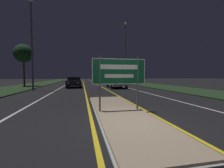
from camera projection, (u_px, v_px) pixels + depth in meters
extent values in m
plane|color=black|center=(131.00, 124.00, 4.73)|extent=(160.00, 160.00, 0.00)
cube|color=#999993|center=(119.00, 112.00, 6.28)|extent=(2.04, 8.09, 0.05)
cube|color=gray|center=(119.00, 111.00, 6.28)|extent=(1.92, 7.97, 0.10)
cube|color=#1E3319|center=(28.00, 86.00, 22.43)|extent=(5.00, 100.00, 0.08)
cube|color=#1E3319|center=(146.00, 84.00, 26.18)|extent=(5.00, 100.00, 0.08)
cube|color=gold|center=(84.00, 84.00, 28.96)|extent=(0.12, 70.00, 0.01)
cube|color=gold|center=(96.00, 84.00, 29.44)|extent=(0.12, 70.00, 0.01)
cube|color=silver|center=(68.00, 84.00, 28.37)|extent=(0.12, 70.00, 0.01)
cube|color=silver|center=(111.00, 84.00, 30.03)|extent=(0.12, 70.00, 0.01)
cube|color=silver|center=(51.00, 84.00, 27.78)|extent=(0.10, 70.00, 0.01)
cube|color=silver|center=(125.00, 83.00, 30.62)|extent=(0.10, 70.00, 0.01)
cylinder|color=#56565B|center=(100.00, 83.00, 6.05)|extent=(0.07, 0.07, 2.24)
cylinder|color=#56565B|center=(137.00, 83.00, 6.37)|extent=(0.07, 0.07, 2.24)
cube|color=#0F512D|center=(119.00, 71.00, 6.19)|extent=(2.24, 0.04, 1.06)
cube|color=white|center=(119.00, 71.00, 6.17)|extent=(2.24, 0.00, 1.06)
cube|color=#0F512D|center=(119.00, 71.00, 6.16)|extent=(2.18, 0.01, 0.99)
cube|color=white|center=(119.00, 67.00, 6.15)|extent=(1.57, 0.01, 0.19)
cube|color=white|center=(119.00, 76.00, 6.17)|extent=(1.23, 0.01, 0.15)
cylinder|color=#56565B|center=(32.00, 46.00, 15.32)|extent=(0.18, 0.18, 9.14)
cylinder|color=#56565B|center=(125.00, 55.00, 26.62)|extent=(0.18, 0.18, 10.58)
sphere|color=#F9EAC6|center=(126.00, 24.00, 26.33)|extent=(0.47, 0.47, 0.47)
cube|color=#B7B7BC|center=(117.00, 83.00, 19.03)|extent=(1.87, 4.27, 0.66)
cube|color=black|center=(117.00, 78.00, 18.74)|extent=(1.65, 2.22, 0.52)
sphere|color=red|center=(116.00, 83.00, 16.84)|extent=(0.14, 0.14, 0.14)
sphere|color=red|center=(126.00, 83.00, 17.07)|extent=(0.14, 0.14, 0.14)
cylinder|color=black|center=(108.00, 85.00, 20.16)|extent=(0.22, 0.70, 0.70)
cylinder|color=black|center=(121.00, 85.00, 20.52)|extent=(0.22, 0.70, 0.70)
cylinder|color=black|center=(112.00, 86.00, 17.57)|extent=(0.22, 0.70, 0.70)
cylinder|color=black|center=(126.00, 86.00, 17.93)|extent=(0.22, 0.70, 0.70)
cube|color=silver|center=(103.00, 80.00, 32.15)|extent=(1.87, 4.44, 0.57)
cube|color=black|center=(103.00, 78.00, 31.86)|extent=(1.65, 2.31, 0.49)
sphere|color=red|center=(101.00, 80.00, 29.88)|extent=(0.14, 0.14, 0.14)
sphere|color=red|center=(107.00, 80.00, 30.11)|extent=(0.14, 0.14, 0.14)
cylinder|color=black|center=(98.00, 81.00, 33.34)|extent=(0.22, 0.67, 0.67)
cylinder|color=black|center=(106.00, 81.00, 33.69)|extent=(0.22, 0.67, 0.67)
cylinder|color=black|center=(99.00, 82.00, 30.64)|extent=(0.22, 0.67, 0.67)
cylinder|color=black|center=(108.00, 82.00, 31.00)|extent=(0.22, 0.67, 0.67)
cube|color=silver|center=(107.00, 79.00, 43.68)|extent=(1.85, 4.31, 0.68)
cube|color=black|center=(108.00, 77.00, 43.39)|extent=(1.63, 2.24, 0.53)
sphere|color=red|center=(107.00, 79.00, 41.47)|extent=(0.14, 0.14, 0.14)
sphere|color=red|center=(111.00, 79.00, 41.70)|extent=(0.14, 0.14, 0.14)
cylinder|color=black|center=(104.00, 80.00, 44.83)|extent=(0.22, 0.71, 0.71)
cylinder|color=black|center=(110.00, 80.00, 45.18)|extent=(0.22, 0.71, 0.71)
cylinder|color=black|center=(105.00, 80.00, 42.22)|extent=(0.22, 0.71, 0.71)
cylinder|color=black|center=(111.00, 80.00, 42.56)|extent=(0.22, 0.71, 0.71)
cube|color=#4C514C|center=(95.00, 78.00, 52.08)|extent=(1.78, 4.61, 0.69)
cube|color=black|center=(95.00, 77.00, 51.78)|extent=(1.57, 2.40, 0.49)
sphere|color=red|center=(93.00, 78.00, 49.73)|extent=(0.14, 0.14, 0.14)
sphere|color=red|center=(97.00, 78.00, 49.95)|extent=(0.14, 0.14, 0.14)
cylinder|color=black|center=(92.00, 79.00, 53.33)|extent=(0.22, 0.65, 0.65)
cylinder|color=black|center=(97.00, 79.00, 53.67)|extent=(0.22, 0.65, 0.65)
cylinder|color=black|center=(92.00, 80.00, 50.53)|extent=(0.22, 0.65, 0.65)
cylinder|color=black|center=(97.00, 80.00, 50.87)|extent=(0.22, 0.65, 0.65)
cube|color=black|center=(74.00, 83.00, 19.79)|extent=(1.77, 4.19, 0.61)
cube|color=black|center=(74.00, 79.00, 20.01)|extent=(1.55, 2.18, 0.46)
sphere|color=white|center=(68.00, 83.00, 17.65)|extent=(0.14, 0.14, 0.14)
sphere|color=white|center=(78.00, 83.00, 17.86)|extent=(0.14, 0.14, 0.14)
cylinder|color=black|center=(67.00, 86.00, 18.37)|extent=(0.22, 0.64, 0.64)
cylinder|color=black|center=(81.00, 86.00, 18.70)|extent=(0.22, 0.64, 0.64)
cylinder|color=black|center=(68.00, 85.00, 20.91)|extent=(0.22, 0.64, 0.64)
cylinder|color=black|center=(81.00, 84.00, 21.24)|extent=(0.22, 0.64, 0.64)
cylinder|color=#56565B|center=(140.00, 78.00, 28.14)|extent=(0.06, 0.06, 2.19)
cube|color=yellow|center=(140.00, 72.00, 28.08)|extent=(0.60, 0.02, 0.60)
cylinder|color=#4C3823|center=(24.00, 72.00, 21.22)|extent=(0.24, 0.24, 4.07)
sphere|color=#19381E|center=(23.00, 53.00, 21.08)|extent=(2.54, 2.54, 2.54)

